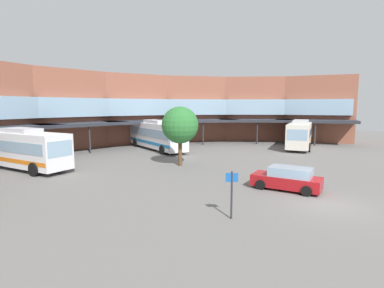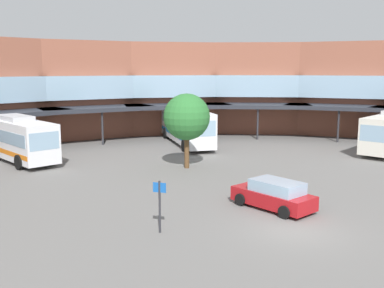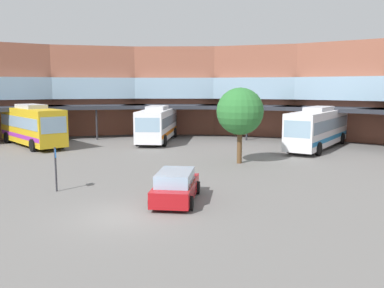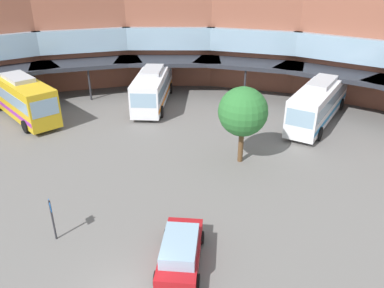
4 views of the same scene
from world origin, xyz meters
The scene contains 7 objects.
ground_plane centered at (0.00, 0.00, 0.00)m, with size 116.83×116.83×0.00m, color slate.
station_building centered at (0.00, 24.26, 5.04)m, with size 71.62×31.59×10.03m.
bus_0 centered at (-8.37, 22.92, 1.83)m, with size 4.84×10.48×3.61m.
bus_3 centered at (7.21, 23.31, 1.90)m, with size 5.18×11.92×3.76m.
parked_car centered at (1.31, 2.97, 0.74)m, with size 2.71×4.68×1.53m.
plaza_tree centered at (2.08, 13.85, 3.77)m, with size 3.39×3.39×5.48m.
stop_sign_post centered at (-5.41, 2.70, 1.46)m, with size 0.45×0.46×2.38m.
Camera 2 is at (-13.72, -14.98, 7.27)m, focal length 42.64 mm.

